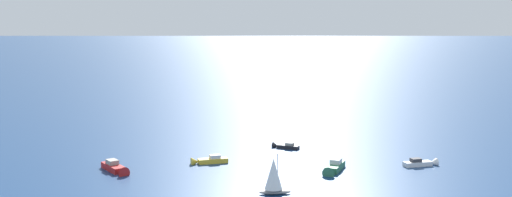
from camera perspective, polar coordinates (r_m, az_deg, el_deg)
The scene contains 7 objects.
ground_plane at distance 129.20m, azimuth 0.46°, elevation -7.24°, with size 2000.00×2000.00×0.00m, color navy.
motorboat_near_centre at distance 134.15m, azimuth 7.19°, elevation -6.38°, with size 6.78×10.47×2.99m.
sailboat_far_port at distance 116.01m, azimuth 1.65°, elevation -7.17°, with size 5.11×5.73×7.77m.
motorboat_far_stbd at distance 155.87m, azimuth 2.65°, elevation -4.44°, with size 7.14×4.12×2.02m.
motorboat_inshore at distance 136.26m, azimuth -12.84°, elevation -6.31°, with size 10.27×4.19×2.90m.
motorboat_offshore at distance 142.97m, azimuth 15.11°, elevation -5.79°, with size 5.64×7.94×2.31m.
motorboat_trailing at distance 140.67m, azimuth -4.48°, elevation -5.74°, with size 5.85×8.35×2.42m.
Camera 1 is at (88.56, -87.96, 33.36)m, focal length 43.22 mm.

